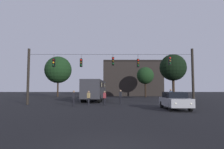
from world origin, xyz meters
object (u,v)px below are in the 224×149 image
(pedestrian_crossing_left, at_px, (75,97))
(pedestrian_crossing_center, at_px, (105,97))
(pedestrian_trailing, at_px, (121,96))
(tree_left_silhouette, at_px, (174,68))
(pedestrian_near_bus, at_px, (172,95))
(car_near_right, at_px, (176,100))
(tree_behind_building, at_px, (59,70))
(city_bus, at_px, (96,88))
(pedestrian_crossing_right, at_px, (89,97))
(tree_right_far, at_px, (146,76))
(car_far_left, at_px, (93,94))

(pedestrian_crossing_left, bearing_deg, pedestrian_crossing_center, 21.15)
(pedestrian_trailing, bearing_deg, tree_left_silhouette, 41.28)
(pedestrian_near_bus, bearing_deg, pedestrian_crossing_center, -165.50)
(car_near_right, height_order, tree_behind_building, tree_behind_building)
(city_bus, xyz_separation_m, pedestrian_crossing_center, (1.77, -8.16, -1.00))
(city_bus, xyz_separation_m, pedestrian_crossing_right, (0.00, -7.91, -0.99))
(tree_behind_building, xyz_separation_m, tree_right_far, (19.54, -2.06, -1.46))
(tree_left_silhouette, height_order, tree_behind_building, tree_behind_building)
(car_far_left, relative_size, tree_behind_building, 0.48)
(pedestrian_crossing_center, distance_m, pedestrian_crossing_right, 1.79)
(pedestrian_crossing_right, bearing_deg, city_bus, 90.03)
(car_near_right, height_order, tree_right_far, tree_right_far)
(pedestrian_crossing_left, height_order, tree_right_far, tree_right_far)
(city_bus, distance_m, car_near_right, 14.92)
(pedestrian_trailing, bearing_deg, car_near_right, -55.45)
(pedestrian_trailing, xyz_separation_m, tree_right_far, (6.22, 19.29, 3.71))
(pedestrian_crossing_center, distance_m, pedestrian_trailing, 2.71)
(car_near_right, bearing_deg, pedestrian_crossing_right, 149.88)
(pedestrian_crossing_left, bearing_deg, pedestrian_near_bus, 16.45)
(car_far_left, xyz_separation_m, tree_left_silhouette, (13.87, -9.97, 4.34))
(city_bus, relative_size, pedestrian_trailing, 6.65)
(city_bus, bearing_deg, pedestrian_trailing, -59.70)
(car_far_left, relative_size, pedestrian_trailing, 2.62)
(pedestrian_crossing_left, xyz_separation_m, tree_left_silhouette, (13.61, 10.83, 4.23))
(car_near_right, xyz_separation_m, tree_right_far, (1.81, 25.69, 3.86))
(tree_behind_building, bearing_deg, pedestrian_trailing, -58.04)
(pedestrian_near_bus, bearing_deg, pedestrian_trailing, -179.87)
(car_far_left, xyz_separation_m, tree_behind_building, (-8.12, 3.77, 5.32))
(tree_right_far, bearing_deg, pedestrian_crossing_right, -114.98)
(pedestrian_crossing_left, bearing_deg, pedestrian_crossing_right, 46.98)
(pedestrian_crossing_left, relative_size, pedestrian_crossing_center, 1.04)
(car_near_right, distance_m, pedestrian_crossing_left, 9.88)
(pedestrian_crossing_left, distance_m, pedestrian_crossing_right, 1.99)
(tree_left_silhouette, relative_size, tree_behind_building, 0.79)
(pedestrian_near_bus, bearing_deg, pedestrian_crossing_left, -163.55)
(tree_left_silhouette, bearing_deg, car_near_right, -106.91)
(city_bus, distance_m, pedestrian_crossing_right, 7.97)
(pedestrian_near_bus, bearing_deg, car_near_right, -103.89)
(car_near_right, height_order, pedestrian_crossing_right, pedestrian_crossing_right)
(car_near_right, relative_size, pedestrian_trailing, 2.62)
(pedestrian_trailing, relative_size, tree_left_silhouette, 0.23)
(pedestrian_crossing_center, height_order, tree_right_far, tree_right_far)
(pedestrian_near_bus, distance_m, tree_left_silhouette, 9.06)
(city_bus, height_order, pedestrian_crossing_right, city_bus)
(pedestrian_crossing_left, xyz_separation_m, pedestrian_near_bus, (10.94, 3.23, 0.09))
(city_bus, height_order, pedestrian_near_bus, city_bus)
(city_bus, xyz_separation_m, pedestrian_trailing, (3.59, -6.15, -0.92))
(pedestrian_near_bus, bearing_deg, tree_behind_building, 132.15)
(car_far_left, xyz_separation_m, pedestrian_trailing, (5.20, -17.58, 0.14))
(city_bus, bearing_deg, car_near_right, -57.48)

